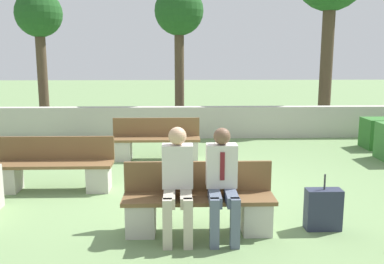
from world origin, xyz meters
TOP-DOWN VIEW (x-y plane):
  - ground_plane at (0.00, 0.00)m, footprint 60.00×60.00m
  - perimeter_wall at (0.00, 4.58)m, footprint 14.83×0.30m
  - bench_front at (0.03, -1.63)m, footprint 1.91×0.48m
  - bench_left_side at (-2.29, 0.12)m, footprint 1.95×0.49m
  - bench_right_side at (-0.71, 2.18)m, footprint 1.87×0.49m
  - person_seated_man at (0.31, -1.77)m, footprint 0.38×0.64m
  - person_seated_woman at (-0.24, -1.77)m, footprint 0.38×0.64m
  - suitcase at (1.63, -1.61)m, footprint 0.45×0.20m
  - tree_leftmost at (-4.18, 5.84)m, footprint 1.33×1.33m
  - tree_center_left at (-0.20, 5.75)m, footprint 1.39×1.39m

SIDE VIEW (x-z plane):
  - ground_plane at x=0.00m, z-range 0.00..0.00m
  - suitcase at x=1.63m, z-range -0.10..0.64m
  - bench_right_side at x=-0.71m, z-range -0.10..0.77m
  - bench_front at x=0.03m, z-range -0.09..0.77m
  - bench_left_side at x=-2.29m, z-range -0.09..0.78m
  - perimeter_wall at x=0.00m, z-range 0.00..0.84m
  - person_seated_man at x=0.31m, z-range 0.07..1.42m
  - person_seated_woman at x=-0.24m, z-range 0.08..1.44m
  - tree_leftmost at x=-4.18m, z-range 1.17..5.19m
  - tree_center_left at x=-0.20m, z-range 1.22..5.36m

